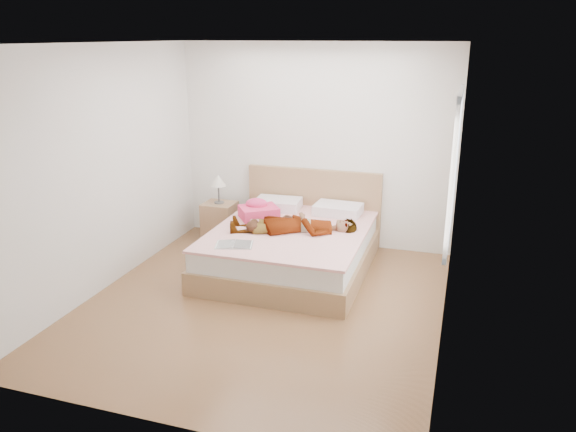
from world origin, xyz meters
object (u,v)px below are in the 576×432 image
(nightstand, at_px, (220,218))
(plush_toy, at_px, (253,226))
(towel, at_px, (258,210))
(woman, at_px, (294,222))
(magazine, at_px, (234,245))
(bed, at_px, (293,245))
(coffee_mug, at_px, (279,228))
(phone, at_px, (265,202))

(nightstand, bearing_deg, plush_toy, -47.62)
(towel, height_order, plush_toy, towel)
(woman, xyz_separation_m, towel, (-0.56, 0.30, -0.01))
(woman, relative_size, plush_toy, 5.99)
(magazine, relative_size, nightstand, 0.50)
(bed, relative_size, nightstand, 2.32)
(woman, distance_m, towel, 0.63)
(woman, relative_size, bed, 0.71)
(magazine, distance_m, plush_toy, 0.49)
(woman, height_order, bed, bed)
(coffee_mug, bearing_deg, nightstand, 143.18)
(woman, relative_size, magazine, 3.28)
(nightstand, bearing_deg, phone, -22.90)
(plush_toy, bearing_deg, magazine, -93.65)
(towel, height_order, magazine, towel)
(bed, bearing_deg, towel, 158.79)
(towel, relative_size, coffee_mug, 4.45)
(phone, xyz_separation_m, towel, (-0.06, -0.10, -0.08))
(coffee_mug, height_order, nightstand, nightstand)
(bed, height_order, nightstand, bed)
(nightstand, bearing_deg, woman, -29.65)
(woman, bearing_deg, plush_toy, -82.30)
(woman, xyz_separation_m, bed, (-0.05, 0.10, -0.34))
(towel, bearing_deg, coffee_mug, -45.79)
(woman, xyz_separation_m, magazine, (-0.47, -0.68, -0.09))
(woman, relative_size, nightstand, 1.64)
(towel, bearing_deg, magazine, -84.82)
(coffee_mug, bearing_deg, phone, 124.00)
(magazine, distance_m, coffee_mug, 0.65)
(towel, distance_m, coffee_mug, 0.58)
(towel, bearing_deg, phone, 60.11)
(woman, height_order, plush_toy, woman)
(bed, relative_size, towel, 3.62)
(bed, bearing_deg, nightstand, 153.04)
(bed, height_order, magazine, bed)
(towel, relative_size, plush_toy, 2.33)
(woman, bearing_deg, coffee_mug, -68.67)
(magazine, xyz_separation_m, nightstand, (-0.82, 1.41, -0.22))
(towel, relative_size, magazine, 1.28)
(phone, bearing_deg, towel, -136.43)
(coffee_mug, bearing_deg, magazine, -119.47)
(woman, height_order, nightstand, nightstand)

